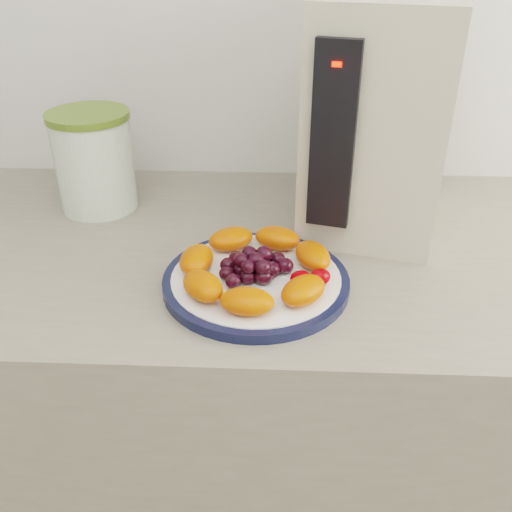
{
  "coord_description": "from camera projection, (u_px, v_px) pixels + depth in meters",
  "views": [
    {
      "loc": [
        0.1,
        0.39,
        1.36
      ],
      "look_at": [
        0.07,
        1.08,
        0.95
      ],
      "focal_mm": 40.0,
      "sensor_mm": 36.0,
      "label": 1
    }
  ],
  "objects": [
    {
      "name": "canister",
      "position": [
        95.0,
        164.0,
        1.0
      ],
      "size": [
        0.17,
        0.17,
        0.16
      ],
      "primitive_type": "cylinder",
      "rotation": [
        0.0,
        0.0,
        0.28
      ],
      "color": "#406523",
      "rests_on": "counter"
    },
    {
      "name": "plate_rim",
      "position": [
        256.0,
        282.0,
        0.81
      ],
      "size": [
        0.27,
        0.27,
        0.01
      ],
      "primitive_type": "cylinder",
      "color": "#121836",
      "rests_on": "counter"
    },
    {
      "name": "cabinet_face",
      "position": [
        223.0,
        445.0,
        1.17
      ],
      "size": [
        3.48,
        0.58,
        0.84
      ],
      "primitive_type": "cube",
      "color": "#97775A",
      "rests_on": "floor"
    },
    {
      "name": "appliance_led",
      "position": [
        337.0,
        64.0,
        0.74
      ],
      "size": [
        0.01,
        0.01,
        0.01
      ],
      "primitive_type": "cube",
      "rotation": [
        0.0,
        0.0,
        -0.25
      ],
      "color": "#FF0C05",
      "rests_on": "appliance_panel"
    },
    {
      "name": "plate_face",
      "position": [
        256.0,
        281.0,
        0.81
      ],
      "size": [
        0.24,
        0.24,
        0.02
      ],
      "primitive_type": "cylinder",
      "color": "white",
      "rests_on": "counter"
    },
    {
      "name": "appliance_panel",
      "position": [
        333.0,
        138.0,
        0.81
      ],
      "size": [
        0.07,
        0.04,
        0.27
      ],
      "primitive_type": "cube",
      "rotation": [
        0.0,
        0.0,
        -0.25
      ],
      "color": "black",
      "rests_on": "appliance_body"
    },
    {
      "name": "counter",
      "position": [
        223.0,
        435.0,
        1.16
      ],
      "size": [
        3.5,
        0.6,
        0.9
      ],
      "primitive_type": "cube",
      "color": "gray",
      "rests_on": "floor"
    },
    {
      "name": "fruit_plate",
      "position": [
        256.0,
        266.0,
        0.8
      ],
      "size": [
        0.23,
        0.23,
        0.04
      ],
      "color": "#D03F04",
      "rests_on": "plate_face"
    },
    {
      "name": "appliance_body",
      "position": [
        382.0,
        115.0,
        0.92
      ],
      "size": [
        0.27,
        0.33,
        0.36
      ],
      "primitive_type": "cube",
      "rotation": [
        0.0,
        0.0,
        -0.25
      ],
      "color": "beige",
      "rests_on": "counter"
    },
    {
      "name": "canister_lid",
      "position": [
        87.0,
        115.0,
        0.96
      ],
      "size": [
        0.17,
        0.17,
        0.01
      ],
      "primitive_type": "cylinder",
      "rotation": [
        0.0,
        0.0,
        0.28
      ],
      "color": "#597126",
      "rests_on": "canister"
    }
  ]
}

